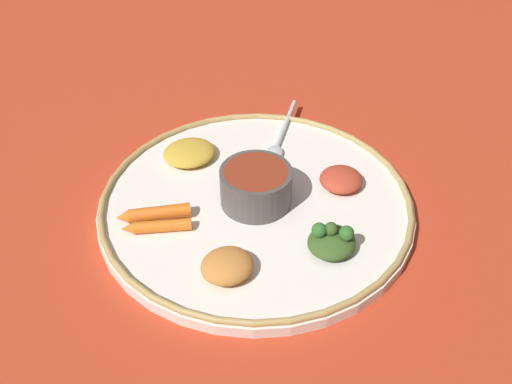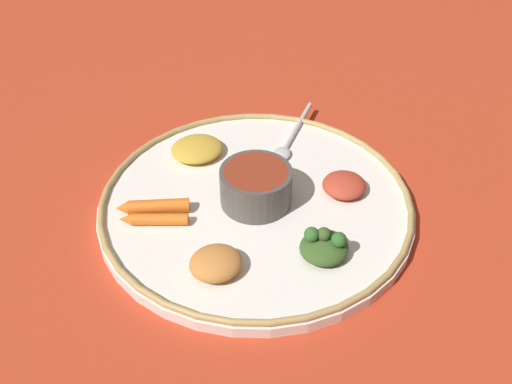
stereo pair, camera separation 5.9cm
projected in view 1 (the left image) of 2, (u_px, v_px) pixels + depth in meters
ground_plane at (256, 210)px, 0.76m from camera, size 2.40×2.40×0.00m
platter at (256, 205)px, 0.75m from camera, size 0.40×0.40×0.01m
platter_rim at (256, 199)px, 0.75m from camera, size 0.39×0.39×0.01m
center_bowl at (256, 185)px, 0.73m from camera, size 0.09×0.09×0.05m
spoon at (280, 139)px, 0.85m from camera, size 0.12×0.13×0.01m
greens_pile at (332, 240)px, 0.67m from camera, size 0.07×0.07×0.04m
carrot_near_spoon at (155, 214)px, 0.72m from camera, size 0.05×0.09×0.02m
carrot_outer at (157, 226)px, 0.70m from camera, size 0.05×0.08×0.01m
mound_berbere_red at (341, 179)px, 0.76m from camera, size 0.06×0.06×0.02m
mound_lentil_yellow at (189, 153)px, 0.81m from camera, size 0.07×0.07×0.02m
mound_squash at (227, 266)px, 0.65m from camera, size 0.05×0.06×0.02m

